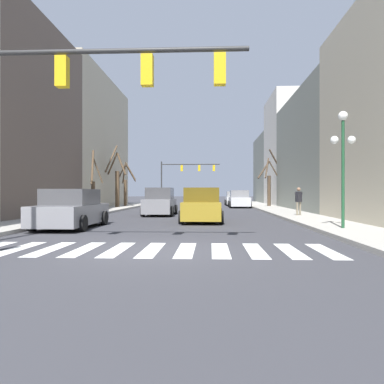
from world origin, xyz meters
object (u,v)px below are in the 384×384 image
(street_lamp_right_corner, at_px, (343,145))
(car_parked_right_mid, at_px, (71,210))
(car_parked_left_far, at_px, (202,206))
(street_tree_right_far, at_px, (93,185))
(traffic_signal_near, at_px, (73,90))
(traffic_signal_far, at_px, (184,172))
(street_tree_left_near, at_px, (126,185))
(car_at_intersection, at_px, (160,203))
(street_tree_left_mid, at_px, (270,181))
(pedestrian_crossing_street, at_px, (299,199))
(street_tree_right_mid, at_px, (117,181))
(car_parked_left_mid, at_px, (235,199))
(car_driving_toward_lane, at_px, (239,199))

(street_lamp_right_corner, height_order, car_parked_right_mid, street_lamp_right_corner)
(car_parked_left_far, bearing_deg, street_tree_right_far, 44.56)
(traffic_signal_near, distance_m, street_tree_right_far, 17.93)
(traffic_signal_near, height_order, car_parked_left_far, traffic_signal_near)
(traffic_signal_far, relative_size, street_lamp_right_corner, 1.86)
(traffic_signal_far, height_order, street_tree_left_near, traffic_signal_far)
(car_at_intersection, xyz_separation_m, street_tree_right_far, (-5.37, 3.06, 1.23))
(car_parked_left_far, relative_size, street_tree_left_near, 0.97)
(traffic_signal_far, height_order, street_tree_left_mid, traffic_signal_far)
(street_lamp_right_corner, distance_m, pedestrian_crossing_street, 8.11)
(street_lamp_right_corner, relative_size, street_tree_left_near, 1.02)
(street_lamp_right_corner, xyz_separation_m, street_tree_right_mid, (-13.61, 19.51, -0.77))
(car_at_intersection, relative_size, car_parked_right_mid, 0.92)
(street_tree_left_near, bearing_deg, street_lamp_right_corner, -59.15)
(car_parked_left_far, distance_m, street_tree_right_far, 11.76)
(street_tree_right_mid, bearing_deg, traffic_signal_far, 74.97)
(street_lamp_right_corner, distance_m, car_parked_right_mid, 11.23)
(car_parked_left_mid, bearing_deg, street_tree_right_far, 143.45)
(traffic_signal_far, distance_m, car_at_intersection, 28.34)
(car_parked_left_mid, distance_m, pedestrian_crossing_street, 20.50)
(car_driving_toward_lane, xyz_separation_m, street_tree_right_mid, (-11.41, -2.80, 1.73))
(car_at_intersection, distance_m, car_parked_left_far, 5.98)
(car_at_intersection, distance_m, pedestrian_crossing_street, 8.67)
(street_lamp_right_corner, height_order, car_parked_left_mid, street_lamp_right_corner)
(street_tree_right_far, bearing_deg, car_parked_left_far, -45.44)
(street_tree_right_far, xyz_separation_m, street_tree_right_mid, (0.05, 6.73, 0.45))
(traffic_signal_far, distance_m, street_tree_left_mid, 18.17)
(car_parked_right_mid, distance_m, pedestrian_crossing_street, 12.97)
(car_at_intersection, relative_size, street_tree_left_mid, 0.77)
(car_driving_toward_lane, relative_size, car_at_intersection, 1.10)
(traffic_signal_near, bearing_deg, street_lamp_right_corner, 26.19)
(street_tree_left_near, bearing_deg, pedestrian_crossing_street, -47.20)
(traffic_signal_far, relative_size, car_driving_toward_lane, 1.74)
(car_parked_left_mid, height_order, pedestrian_crossing_street, pedestrian_crossing_street)
(car_driving_toward_lane, xyz_separation_m, street_tree_left_mid, (2.98, 0.13, 1.77))
(street_tree_right_mid, bearing_deg, car_at_intersection, -61.50)
(traffic_signal_near, xyz_separation_m, street_tree_left_near, (-4.64, 26.86, -2.13))
(car_at_intersection, distance_m, car_parked_right_mid, 9.04)
(car_driving_toward_lane, height_order, street_tree_left_mid, street_tree_left_mid)
(car_parked_left_mid, relative_size, pedestrian_crossing_street, 2.76)
(street_lamp_right_corner, bearing_deg, car_parked_right_mid, 174.46)
(car_at_intersection, bearing_deg, street_tree_right_far, -119.68)
(traffic_signal_far, bearing_deg, car_parked_right_mid, -93.43)
(street_lamp_right_corner, height_order, car_driving_toward_lane, street_lamp_right_corner)
(traffic_signal_far, distance_m, car_driving_toward_lane, 17.21)
(car_at_intersection, distance_m, street_tree_left_near, 13.87)
(car_driving_toward_lane, relative_size, street_tree_right_far, 1.06)
(street_lamp_right_corner, height_order, street_tree_right_far, street_tree_right_far)
(car_parked_left_mid, bearing_deg, car_parked_left_far, 172.29)
(traffic_signal_near, height_order, car_driving_toward_lane, traffic_signal_near)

